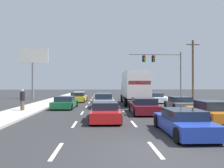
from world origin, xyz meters
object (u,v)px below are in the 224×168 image
(car_silver, at_px, (104,101))
(pedestrian_near_corner, at_px, (22,100))
(car_gray, at_px, (180,103))
(roadside_billboard, at_px, (33,62))
(car_navy, at_px, (103,98))
(traffic_signal_mast, at_px, (160,63))
(car_orange, at_px, (211,111))
(car_red, at_px, (105,112))
(car_yellow, at_px, (79,97))
(car_blue, at_px, (183,122))
(box_truck, at_px, (134,86))
(utility_pole_mid, at_px, (193,70))
(car_green, at_px, (65,103))
(car_maroon, at_px, (144,106))
(car_white, at_px, (155,98))

(car_silver, distance_m, pedestrian_near_corner, 7.50)
(car_gray, height_order, roadside_billboard, roadside_billboard)
(car_navy, height_order, traffic_signal_mast, traffic_signal_mast)
(car_orange, bearing_deg, car_red, 177.37)
(car_yellow, distance_m, car_blue, 20.16)
(car_gray, height_order, pedestrian_near_corner, pedestrian_near_corner)
(car_yellow, height_order, box_truck, box_truck)
(car_yellow, relative_size, utility_pole_mid, 0.52)
(box_truck, relative_size, roadside_billboard, 1.13)
(car_green, height_order, car_maroon, car_maroon)
(utility_pole_mid, distance_m, roadside_billboard, 24.62)
(car_gray, distance_m, pedestrian_near_corner, 13.84)
(car_yellow, bearing_deg, box_truck, -31.44)
(car_white, distance_m, traffic_signal_mast, 7.77)
(car_silver, xyz_separation_m, pedestrian_near_corner, (-6.77, -3.21, 0.40))
(car_silver, height_order, car_maroon, car_silver)
(car_navy, distance_m, box_truck, 4.92)
(car_red, relative_size, roadside_billboard, 0.56)
(car_white, height_order, roadside_billboard, roadside_billboard)
(car_red, bearing_deg, car_orange, -2.63)
(car_yellow, distance_m, car_orange, 18.25)
(box_truck, relative_size, pedestrian_near_corner, 5.28)
(car_white, height_order, pedestrian_near_corner, pedestrian_near_corner)
(utility_pole_mid, bearing_deg, box_truck, -153.12)
(car_silver, xyz_separation_m, car_red, (0.02, -7.79, -0.08))
(traffic_signal_mast, bearing_deg, pedestrian_near_corner, -137.16)
(car_red, xyz_separation_m, car_blue, (3.50, -4.02, -0.01))
(car_white, xyz_separation_m, utility_pole_mid, (5.75, 1.94, 3.76))
(traffic_signal_mast, relative_size, pedestrian_near_corner, 4.64)
(pedestrian_near_corner, bearing_deg, roadside_billboard, 104.60)
(car_green, distance_m, utility_pole_mid, 18.38)
(car_red, relative_size, car_white, 1.00)
(car_white, bearing_deg, car_yellow, 170.80)
(utility_pole_mid, bearing_deg, car_orange, -109.60)
(box_truck, bearing_deg, car_silver, -138.77)
(car_orange, distance_m, pedestrian_near_corner, 14.39)
(car_white, relative_size, utility_pole_mid, 0.54)
(roadside_billboard, bearing_deg, box_truck, -36.98)
(car_blue, bearing_deg, car_white, 80.05)
(car_white, bearing_deg, roadside_billboard, 154.23)
(car_red, bearing_deg, pedestrian_near_corner, 146.01)
(car_silver, bearing_deg, car_maroon, -56.40)
(car_white, distance_m, car_orange, 13.70)
(car_red, bearing_deg, box_truck, 72.21)
(car_silver, xyz_separation_m, car_gray, (7.00, -1.90, -0.07))
(box_truck, distance_m, car_maroon, 7.92)
(car_green, relative_size, car_navy, 0.94)
(pedestrian_near_corner, bearing_deg, box_truck, 31.44)
(car_gray, bearing_deg, car_silver, 164.82)
(car_gray, bearing_deg, car_blue, -109.31)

